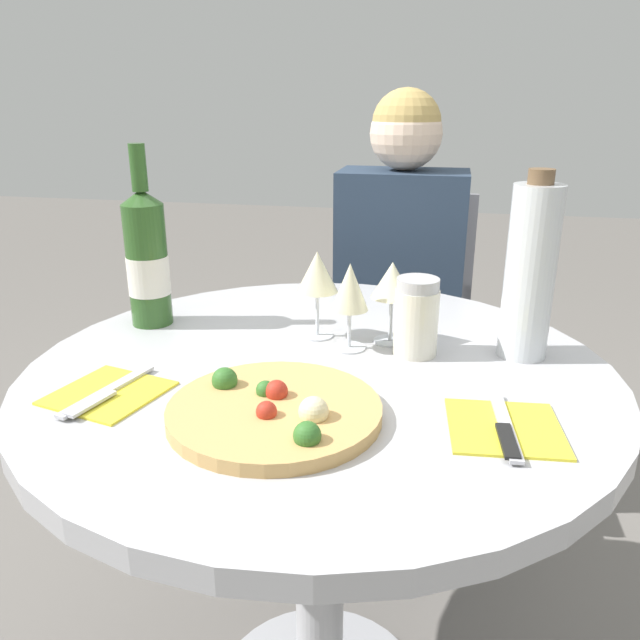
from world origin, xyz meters
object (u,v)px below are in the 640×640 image
(seated_diner, at_px, (395,337))
(wine_bottle, at_px, (147,259))
(chair_behind_diner, at_px, (398,350))
(dining_table, at_px, (320,439))
(tall_carafe, at_px, (530,272))
(pizza_large, at_px, (275,410))

(seated_diner, distance_m, wine_bottle, 0.79)
(seated_diner, bearing_deg, chair_behind_diner, -90.00)
(dining_table, height_order, wine_bottle, wine_bottle)
(seated_diner, xyz_separation_m, wine_bottle, (-0.43, -0.56, 0.34))
(dining_table, distance_m, wine_bottle, 0.48)
(dining_table, height_order, tall_carafe, tall_carafe)
(pizza_large, xyz_separation_m, tall_carafe, (0.36, 0.31, 0.14))
(dining_table, relative_size, chair_behind_diner, 1.07)
(wine_bottle, distance_m, tall_carafe, 0.70)
(wine_bottle, bearing_deg, tall_carafe, -1.50)
(chair_behind_diner, relative_size, pizza_large, 3.04)
(dining_table, bearing_deg, wine_bottle, 160.05)
(dining_table, height_order, seated_diner, seated_diner)
(pizza_large, bearing_deg, chair_behind_diner, 84.98)
(seated_diner, bearing_deg, pizza_large, 84.17)
(dining_table, relative_size, tall_carafe, 3.08)
(chair_behind_diner, bearing_deg, tall_carafe, 110.16)
(pizza_large, height_order, tall_carafe, tall_carafe)
(chair_behind_diner, bearing_deg, pizza_large, 84.98)
(pizza_large, height_order, wine_bottle, wine_bottle)
(chair_behind_diner, xyz_separation_m, seated_diner, (-0.00, -0.14, 0.10))
(dining_table, distance_m, chair_behind_diner, 0.86)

